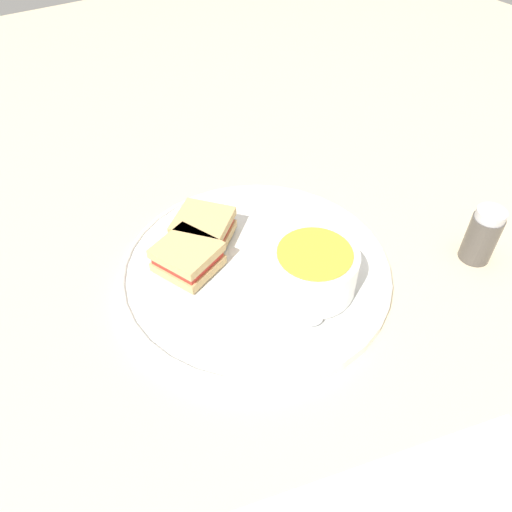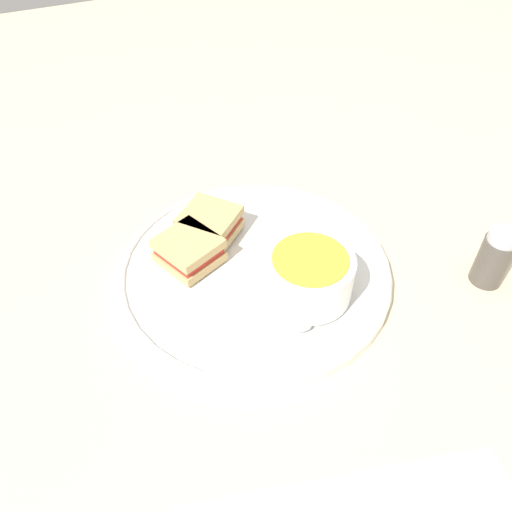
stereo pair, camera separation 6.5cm
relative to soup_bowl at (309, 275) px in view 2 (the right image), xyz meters
The scene contains 7 objects.
ground_plane 0.09m from the soup_bowl, 152.41° to the right, with size 2.40×2.40×0.00m, color beige.
plate 0.09m from the soup_bowl, 152.41° to the right, with size 0.36×0.36×0.02m.
soup_bowl is the anchor object (origin of this frame).
spoon 0.06m from the soup_bowl, 49.44° to the right, with size 0.08×0.11×0.01m.
sandwich_half_near 0.17m from the soup_bowl, 156.45° to the right, with size 0.10×0.10×0.04m.
sandwich_half_far 0.16m from the soup_bowl, 135.93° to the right, with size 0.09×0.09×0.04m.
salt_shaker 0.24m from the soup_bowl, 73.63° to the left, with size 0.04×0.04×0.08m.
Camera 2 is at (0.42, -0.20, 0.49)m, focal length 35.00 mm.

